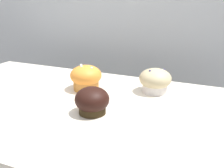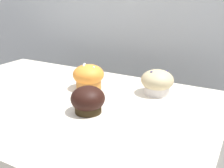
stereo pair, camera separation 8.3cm
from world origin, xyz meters
name	(u,v)px [view 2 (the right image)]	position (x,y,z in m)	size (l,w,h in m)	color
wall_back	(135,57)	(0.00, 0.60, 0.90)	(3.20, 0.10, 1.80)	#B2B7BC
muffin_front_center	(88,100)	(0.14, -0.05, 0.93)	(0.10, 0.10, 0.08)	black
muffin_back_left	(157,82)	(0.27, 0.18, 0.93)	(0.11, 0.11, 0.08)	silver
muffin_back_right	(89,77)	(0.04, 0.12, 0.93)	(0.11, 0.11, 0.09)	#CA7F36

